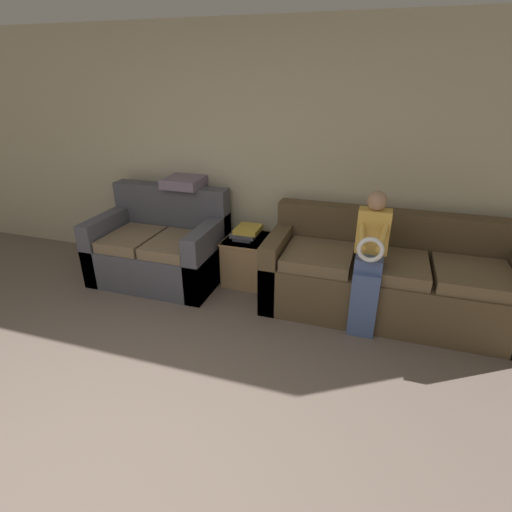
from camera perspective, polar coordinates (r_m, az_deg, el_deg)
wall_back at (r=4.25m, az=0.04°, el=13.92°), size 7.78×0.06×2.55m
couch_main at (r=3.90m, az=18.45°, el=-3.08°), size 2.26×0.87×0.90m
couch_side at (r=4.45m, az=-13.37°, el=1.05°), size 1.33×0.89×0.96m
child_left_seated at (r=3.43m, az=15.91°, el=-0.27°), size 0.27×0.37×1.22m
side_shelf at (r=4.29m, az=-1.33°, el=-0.37°), size 0.43×0.53×0.49m
book_stack at (r=4.17m, az=-1.34°, el=3.43°), size 0.27×0.30×0.12m
throw_pillow at (r=4.40m, az=-10.21°, el=10.37°), size 0.40×0.40×0.10m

